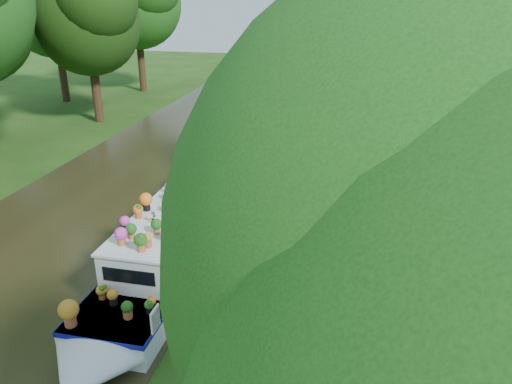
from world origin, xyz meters
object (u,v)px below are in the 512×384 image
(pedestrian_pink, at_px, (322,111))
(second_boat, at_px, (275,109))
(plant_boat, at_px, (179,233))
(sandwich_board, at_px, (215,366))
(pedestrian_dark, at_px, (337,105))

(pedestrian_pink, bearing_deg, second_boat, 145.34)
(plant_boat, height_order, second_boat, plant_boat)
(sandwich_board, height_order, pedestrian_pink, pedestrian_pink)
(second_boat, relative_size, sandwich_board, 7.63)
(pedestrian_dark, bearing_deg, sandwich_board, -91.88)
(pedestrian_dark, bearing_deg, plant_boat, -100.14)
(plant_boat, bearing_deg, pedestrian_dark, 79.82)
(sandwich_board, xyz_separation_m, pedestrian_pink, (0.05, 22.46, 0.48))
(plant_boat, bearing_deg, second_boat, 91.51)
(plant_boat, height_order, sandwich_board, plant_boat)
(pedestrian_pink, bearing_deg, plant_boat, -108.22)
(sandwich_board, height_order, pedestrian_dark, pedestrian_dark)
(second_boat, relative_size, pedestrian_pink, 3.90)
(plant_boat, xyz_separation_m, pedestrian_dark, (3.53, 19.63, -0.01))
(sandwich_board, xyz_separation_m, pedestrian_dark, (0.83, 24.68, 0.40))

